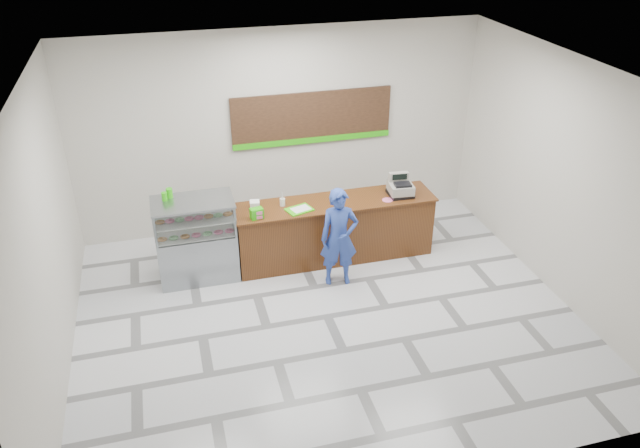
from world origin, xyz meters
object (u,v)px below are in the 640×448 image
object	(u,v)px
serving_tray	(299,210)
customer	(339,237)
display_case	(196,239)
cash_register	(400,187)
sales_counter	(334,229)

from	to	relation	value
serving_tray	customer	distance (m)	0.78
display_case	serving_tray	size ratio (longest dim) A/B	2.88
display_case	cash_register	xyz separation A→B (m)	(3.31, -0.05, 0.49)
cash_register	sales_counter	bearing A→B (deg)	-176.60
sales_counter	customer	size ratio (longest dim) A/B	2.07
display_case	cash_register	size ratio (longest dim) A/B	3.11
sales_counter	serving_tray	bearing A→B (deg)	-166.73
sales_counter	display_case	size ratio (longest dim) A/B	2.45
display_case	cash_register	world-z (taller)	cash_register
customer	serving_tray	bearing A→B (deg)	137.75
serving_tray	customer	size ratio (longest dim) A/B	0.29
serving_tray	sales_counter	bearing A→B (deg)	-4.68
sales_counter	serving_tray	world-z (taller)	serving_tray
sales_counter	customer	xyz separation A→B (m)	(-0.14, -0.72, 0.27)
customer	cash_register	bearing A→B (deg)	36.57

